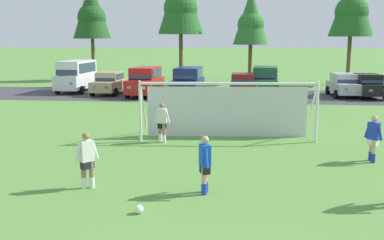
{
  "coord_description": "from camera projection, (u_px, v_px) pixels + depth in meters",
  "views": [
    {
      "loc": [
        1.3,
        -5.9,
        4.24
      ],
      "look_at": [
        -0.19,
        8.29,
        1.65
      ],
      "focal_mm": 41.78,
      "sensor_mm": 36.0,
      "label": 1
    }
  ],
  "objects": [
    {
      "name": "player_trailing_back",
      "position": [
        373.0,
        139.0,
        15.55
      ],
      "size": [
        0.53,
        0.63,
        1.64
      ],
      "color": "tan",
      "rests_on": "ground"
    },
    {
      "name": "tree_mid_right",
      "position": [
        352.0,
        4.0,
        40.81
      ],
      "size": [
        4.03,
        4.03,
        10.74
      ],
      "color": "brown",
      "rests_on": "ground"
    },
    {
      "name": "soccer_goal",
      "position": [
        227.0,
        108.0,
        19.29
      ],
      "size": [
        7.55,
        2.53,
        2.57
      ],
      "color": "white",
      "rests_on": "ground"
    },
    {
      "name": "player_defender_far",
      "position": [
        87.0,
        160.0,
        12.76
      ],
      "size": [
        0.62,
        0.54,
        1.64
      ],
      "color": "#936B4C",
      "rests_on": "ground"
    },
    {
      "name": "player_midfield_center",
      "position": [
        171.0,
        116.0,
        20.0
      ],
      "size": [
        0.75,
        0.33,
        1.64
      ],
      "color": "beige",
      "rests_on": "ground"
    },
    {
      "name": "parked_car_slot_center_left",
      "position": [
        145.0,
        81.0,
        33.52
      ],
      "size": [
        2.37,
        4.72,
        2.16
      ],
      "color": "red",
      "rests_on": "ground"
    },
    {
      "name": "parked_car_slot_far_right",
      "position": [
        345.0,
        85.0,
        33.27
      ],
      "size": [
        2.18,
        4.27,
        1.72
      ],
      "color": "#B2B2BC",
      "rests_on": "ground"
    },
    {
      "name": "ground_plane",
      "position": [
        211.0,
        129.0,
        21.34
      ],
      "size": [
        400.0,
        400.0,
        0.0
      ],
      "primitive_type": "plane",
      "color": "#598C3D"
    },
    {
      "name": "player_striker_near",
      "position": [
        162.0,
        122.0,
        18.54
      ],
      "size": [
        0.73,
        0.34,
        1.64
      ],
      "color": "#936B4C",
      "rests_on": "ground"
    },
    {
      "name": "parked_car_slot_left",
      "position": [
        109.0,
        83.0,
        34.7
      ],
      "size": [
        2.2,
        4.29,
        1.72
      ],
      "color": "tan",
      "rests_on": "ground"
    },
    {
      "name": "soccer_ball",
      "position": [
        139.0,
        209.0,
        10.99
      ],
      "size": [
        0.22,
        0.22,
        0.22
      ],
      "color": "white",
      "rests_on": "ground"
    },
    {
      "name": "parked_car_slot_end",
      "position": [
        367.0,
        86.0,
        32.75
      ],
      "size": [
        2.28,
        4.32,
        1.72
      ],
      "color": "black",
      "rests_on": "ground"
    },
    {
      "name": "tree_mid_left",
      "position": [
        181.0,
        0.0,
        41.12
      ],
      "size": [
        4.23,
        4.23,
        11.27
      ],
      "color": "brown",
      "rests_on": "ground"
    },
    {
      "name": "parked_car_slot_far_left",
      "position": [
        77.0,
        75.0,
        36.24
      ],
      "size": [
        2.34,
        4.88,
        2.52
      ],
      "color": "silver",
      "rests_on": "ground"
    },
    {
      "name": "parked_car_slot_center",
      "position": [
        188.0,
        82.0,
        33.19
      ],
      "size": [
        2.34,
        4.7,
        2.16
      ],
      "color": "navy",
      "rests_on": "ground"
    },
    {
      "name": "parked_car_slot_right",
      "position": [
        265.0,
        81.0,
        34.13
      ],
      "size": [
        2.41,
        4.74,
        2.16
      ],
      "color": "#194C2D",
      "rests_on": "ground"
    },
    {
      "name": "tree_center_back",
      "position": [
        251.0,
        18.0,
        41.61
      ],
      "size": [
        3.35,
        3.35,
        8.94
      ],
      "color": "brown",
      "rests_on": "ground"
    },
    {
      "name": "parked_car_slot_center_right",
      "position": [
        243.0,
        85.0,
        33.19
      ],
      "size": [
        2.04,
        4.2,
        1.72
      ],
      "color": "maroon",
      "rests_on": "ground"
    },
    {
      "name": "tree_left_edge",
      "position": [
        91.0,
        11.0,
        45.54
      ],
      "size": [
        3.85,
        3.85,
        10.28
      ],
      "color": "brown",
      "rests_on": "ground"
    },
    {
      "name": "player_winger_right",
      "position": [
        205.0,
        165.0,
        12.32
      ],
      "size": [
        0.37,
        0.74,
        1.64
      ],
      "color": "tan",
      "rests_on": "ground"
    },
    {
      "name": "parking_lot_strip",
      "position": [
        222.0,
        95.0,
        34.05
      ],
      "size": [
        52.0,
        8.4,
        0.01
      ],
      "primitive_type": "cube",
      "color": "#3D3D3F",
      "rests_on": "ground"
    }
  ]
}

